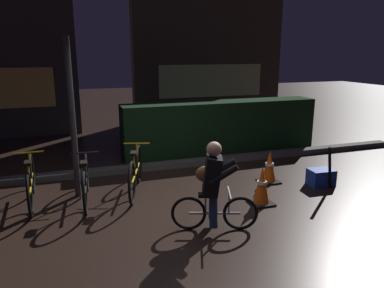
# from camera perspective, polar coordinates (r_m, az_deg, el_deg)

# --- Properties ---
(ground_plane) EXTENTS (40.00, 40.00, 0.00)m
(ground_plane) POSITION_cam_1_polar(r_m,az_deg,el_deg) (5.71, 0.04, -10.37)
(ground_plane) COLOR black
(sidewalk_curb) EXTENTS (12.00, 0.24, 0.12)m
(sidewalk_curb) POSITION_cam_1_polar(r_m,az_deg,el_deg) (7.67, -5.29, -3.42)
(sidewalk_curb) COLOR #56544F
(sidewalk_curb) RESTS_ON ground
(hedge_row) EXTENTS (4.80, 0.70, 1.22)m
(hedge_row) POSITION_cam_1_polar(r_m,az_deg,el_deg) (8.92, 4.56, 2.75)
(hedge_row) COLOR black
(hedge_row) RESTS_ON ground
(storefront_right) EXTENTS (5.34, 0.54, 5.02)m
(storefront_right) POSITION_cam_1_polar(r_m,az_deg,el_deg) (13.01, 2.69, 14.74)
(storefront_right) COLOR #42382D
(storefront_right) RESTS_ON ground
(street_post) EXTENTS (0.10, 0.10, 2.61)m
(street_post) POSITION_cam_1_polar(r_m,az_deg,el_deg) (6.21, -18.14, 3.57)
(street_post) COLOR #2D2D33
(street_post) RESTS_ON ground
(parked_bike_left_mid) EXTENTS (0.46, 1.71, 0.79)m
(parked_bike_left_mid) POSITION_cam_1_polar(r_m,az_deg,el_deg) (6.38, -23.83, -5.49)
(parked_bike_left_mid) COLOR black
(parked_bike_left_mid) RESTS_ON ground
(parked_bike_center_left) EXTENTS (0.46, 1.66, 0.77)m
(parked_bike_center_left) POSITION_cam_1_polar(r_m,az_deg,el_deg) (6.15, -16.25, -5.64)
(parked_bike_center_left) COLOR black
(parked_bike_center_left) RESTS_ON ground
(parked_bike_center_right) EXTENTS (0.58, 1.69, 0.81)m
(parked_bike_center_right) POSITION_cam_1_polar(r_m,az_deg,el_deg) (6.40, -8.78, -4.29)
(parked_bike_center_right) COLOR black
(parked_bike_center_right) RESTS_ON ground
(traffic_cone_near) EXTENTS (0.36, 0.36, 0.63)m
(traffic_cone_near) POSITION_cam_1_polar(r_m,az_deg,el_deg) (5.95, 10.83, -6.44)
(traffic_cone_near) COLOR black
(traffic_cone_near) RESTS_ON ground
(traffic_cone_far) EXTENTS (0.36, 0.36, 0.61)m
(traffic_cone_far) POSITION_cam_1_polar(r_m,az_deg,el_deg) (6.95, 11.97, -3.53)
(traffic_cone_far) COLOR black
(traffic_cone_far) RESTS_ON ground
(blue_crate) EXTENTS (0.46, 0.35, 0.30)m
(blue_crate) POSITION_cam_1_polar(r_m,az_deg,el_deg) (7.10, 19.45, -4.91)
(blue_crate) COLOR #193DB7
(blue_crate) RESTS_ON ground
(cyclist) EXTENTS (1.14, 0.63, 1.25)m
(cyclist) POSITION_cam_1_polar(r_m,az_deg,el_deg) (4.94, 3.27, -6.54)
(cyclist) COLOR black
(cyclist) RESTS_ON ground
(closed_umbrella) EXTENTS (0.29, 0.23, 0.82)m
(closed_umbrella) POSITION_cam_1_polar(r_m,az_deg,el_deg) (6.81, 20.68, -3.51)
(closed_umbrella) COLOR black
(closed_umbrella) RESTS_ON ground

